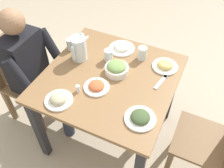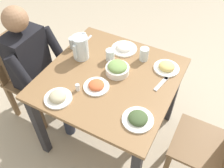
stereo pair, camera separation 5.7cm
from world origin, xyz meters
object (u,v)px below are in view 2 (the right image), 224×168
object	(u,v)px
salad_bowl	(117,68)
chair_near	(24,72)
water_glass_near_left	(73,43)
water_pitcher	(81,47)
salt_shaker	(78,87)
plate_rice_curry	(96,86)
diner_near	(38,68)
chair_far	(215,145)
plate_dolmas	(138,119)
plate_fries	(167,67)
plate_beans	(58,97)
water_glass_by_pitcher	(110,55)
water_glass_center	(144,54)
dining_table	(110,88)
plate_yoghurt	(124,48)

from	to	relation	value
salad_bowl	chair_near	bearing A→B (deg)	-80.98
water_glass_near_left	water_pitcher	bearing A→B (deg)	59.87
water_pitcher	salt_shaker	bearing A→B (deg)	28.75
plate_rice_curry	salt_shaker	distance (m)	0.13
diner_near	salad_bowl	distance (m)	0.70
chair_far	plate_dolmas	size ratio (longest dim) A/B	4.33
plate_fries	salt_shaker	distance (m)	0.68
diner_near	plate_beans	xyz separation A→B (m)	(0.27, 0.43, 0.14)
plate_fries	water_glass_near_left	size ratio (longest dim) A/B	2.06
plate_dolmas	water_glass_by_pitcher	distance (m)	0.60
water_glass_center	salt_shaker	bearing A→B (deg)	-28.26
water_glass_near_left	dining_table	bearing A→B (deg)	69.63
chair_near	plate_fries	distance (m)	1.26
water_pitcher	salt_shaker	size ratio (longest dim) A/B	3.52
water_glass_near_left	chair_near	bearing A→B (deg)	-60.77
plate_beans	plate_yoghurt	size ratio (longest dim) A/B	0.90
plate_dolmas	salt_shaker	world-z (taller)	salt_shaker
salad_bowl	salt_shaker	bearing A→B (deg)	-29.76
diner_near	plate_fries	world-z (taller)	diner_near
plate_dolmas	plate_fries	bearing A→B (deg)	179.90
plate_dolmas	water_glass_center	distance (m)	0.58
salt_shaker	plate_dolmas	bearing A→B (deg)	85.28
chair_far	salt_shaker	world-z (taller)	chair_far
salad_bowl	plate_beans	bearing A→B (deg)	-29.44
water_glass_by_pitcher	salt_shaker	size ratio (longest dim) A/B	1.74
chair_near	plate_yoghurt	world-z (taller)	chair_near
chair_far	plate_beans	distance (m)	1.13
diner_near	plate_fries	size ratio (longest dim) A/B	6.00
plate_beans	water_glass_center	world-z (taller)	water_glass_center
plate_fries	salt_shaker	bearing A→B (deg)	-43.69
dining_table	chair_far	bearing A→B (deg)	88.88
plate_fries	water_pitcher	bearing A→B (deg)	-73.90
diner_near	water_glass_near_left	distance (m)	0.36
plate_dolmas	water_glass_center	world-z (taller)	water_glass_center
diner_near	water_glass_by_pitcher	xyz separation A→B (m)	(-0.24, 0.55, 0.17)
plate_rice_curry	chair_near	bearing A→B (deg)	-94.40
diner_near	plate_dolmas	world-z (taller)	diner_near
salad_bowl	plate_fries	distance (m)	0.37
plate_dolmas	plate_rice_curry	bearing A→B (deg)	-108.11
plate_beans	plate_dolmas	bearing A→B (deg)	99.62
plate_beans	plate_dolmas	distance (m)	0.55
dining_table	water_glass_by_pitcher	size ratio (longest dim) A/B	10.07
plate_dolmas	water_glass_near_left	xyz separation A→B (m)	(-0.42, -0.76, 0.03)
salad_bowl	water_glass_by_pitcher	xyz separation A→B (m)	(-0.10, -0.11, 0.00)
water_pitcher	plate_beans	bearing A→B (deg)	12.53
plate_dolmas	dining_table	bearing A→B (deg)	-127.70
plate_rice_curry	water_glass_near_left	distance (m)	0.49
plate_fries	salt_shaker	xyz separation A→B (m)	(0.49, -0.47, 0.01)
plate_rice_curry	salad_bowl	bearing A→B (deg)	162.99
plate_beans	water_glass_near_left	size ratio (longest dim) A/B	2.01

